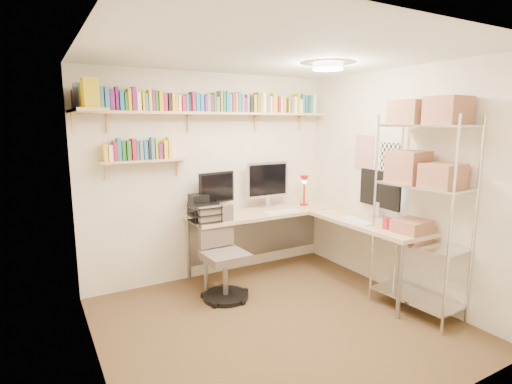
% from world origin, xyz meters
% --- Properties ---
extents(ground, '(3.20, 3.20, 0.00)m').
position_xyz_m(ground, '(0.00, 0.00, 0.00)').
color(ground, '#42301C').
rests_on(ground, ground).
extents(room_shell, '(3.24, 3.04, 2.52)m').
position_xyz_m(room_shell, '(0.00, 0.00, 1.55)').
color(room_shell, beige).
rests_on(room_shell, ground).
extents(wall_shelves, '(3.12, 1.09, 0.80)m').
position_xyz_m(wall_shelves, '(-0.42, 1.30, 2.02)').
color(wall_shelves, '#DDB17C').
rests_on(wall_shelves, ground).
extents(corner_desk, '(2.17, 2.12, 1.41)m').
position_xyz_m(corner_desk, '(0.70, 0.94, 0.81)').
color(corner_desk, tan).
rests_on(corner_desk, ground).
extents(office_chair, '(0.53, 0.54, 1.01)m').
position_xyz_m(office_chair, '(-0.20, 0.80, 0.42)').
color(office_chair, black).
rests_on(office_chair, ground).
extents(wire_rack, '(0.48, 0.89, 2.15)m').
position_xyz_m(wire_rack, '(1.36, -0.47, 1.48)').
color(wire_rack, silver).
rests_on(wire_rack, ground).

